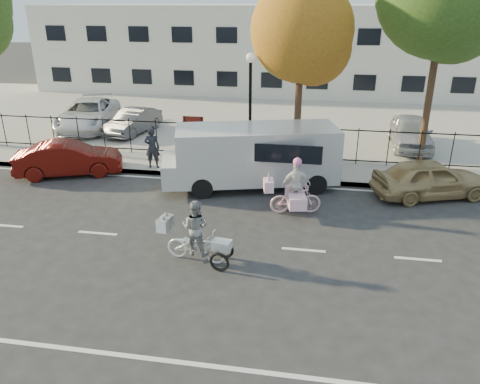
% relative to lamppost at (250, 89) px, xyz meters
% --- Properties ---
extents(ground, '(120.00, 120.00, 0.00)m').
position_rel_lamppost_xyz_m(ground, '(-0.50, -6.80, -3.11)').
color(ground, '#333334').
extents(road_markings, '(60.00, 9.52, 0.01)m').
position_rel_lamppost_xyz_m(road_markings, '(-0.50, -6.80, -3.11)').
color(road_markings, silver).
rests_on(road_markings, ground).
extents(curb, '(60.00, 0.10, 0.15)m').
position_rel_lamppost_xyz_m(curb, '(-0.50, -1.75, -3.04)').
color(curb, '#A8A399').
rests_on(curb, ground).
extents(sidewalk, '(60.00, 2.20, 0.15)m').
position_rel_lamppost_xyz_m(sidewalk, '(-0.50, -0.70, -3.04)').
color(sidewalk, '#A8A399').
rests_on(sidewalk, ground).
extents(parking_lot, '(60.00, 15.60, 0.15)m').
position_rel_lamppost_xyz_m(parking_lot, '(-0.50, 8.20, -3.04)').
color(parking_lot, '#A8A399').
rests_on(parking_lot, ground).
extents(iron_fence, '(58.00, 0.06, 1.50)m').
position_rel_lamppost_xyz_m(iron_fence, '(-0.50, 0.40, -2.21)').
color(iron_fence, black).
rests_on(iron_fence, sidewalk).
extents(building, '(34.00, 10.00, 6.00)m').
position_rel_lamppost_xyz_m(building, '(-0.50, 18.20, -0.11)').
color(building, silver).
rests_on(building, ground).
extents(lamppost, '(0.36, 0.36, 4.33)m').
position_rel_lamppost_xyz_m(lamppost, '(0.00, 0.00, 0.00)').
color(lamppost, black).
rests_on(lamppost, sidewalk).
extents(street_sign, '(0.85, 0.06, 1.80)m').
position_rel_lamppost_xyz_m(street_sign, '(-2.35, 0.00, -1.70)').
color(street_sign, black).
rests_on(street_sign, sidewalk).
extents(zebra_trike, '(1.99, 0.91, 1.70)m').
position_rel_lamppost_xyz_m(zebra_trike, '(-0.25, -7.79, -2.46)').
color(zebra_trike, white).
rests_on(zebra_trike, ground).
extents(unicorn_bike, '(1.89, 1.34, 1.87)m').
position_rel_lamppost_xyz_m(unicorn_bike, '(2.09, -4.43, -2.42)').
color(unicorn_bike, '#F5BAC1').
rests_on(unicorn_bike, ground).
extents(white_van, '(6.62, 3.49, 2.20)m').
position_rel_lamppost_xyz_m(white_van, '(0.46, -2.30, -1.90)').
color(white_van, silver).
rests_on(white_van, ground).
extents(red_sedan, '(4.20, 2.75, 1.31)m').
position_rel_lamppost_xyz_m(red_sedan, '(-6.74, -2.30, -2.46)').
color(red_sedan, '#530D09').
rests_on(red_sedan, ground).
extents(gold_sedan, '(4.23, 2.76, 1.34)m').
position_rel_lamppost_xyz_m(gold_sedan, '(6.61, -2.30, -2.44)').
color(gold_sedan, tan).
rests_on(gold_sedan, ground).
extents(pedestrian, '(0.64, 0.47, 1.62)m').
position_rel_lamppost_xyz_m(pedestrian, '(-3.68, -1.34, -2.15)').
color(pedestrian, black).
rests_on(pedestrian, sidewalk).
extents(lot_car_a, '(3.22, 4.97, 1.34)m').
position_rel_lamppost_xyz_m(lot_car_a, '(-8.96, 4.45, -2.29)').
color(lot_car_a, '#ACAFB4').
rests_on(lot_car_a, parking_lot).
extents(lot_car_b, '(3.46, 5.68, 1.47)m').
position_rel_lamppost_xyz_m(lot_car_b, '(-8.99, 3.92, -2.23)').
color(lot_car_b, white).
rests_on(lot_car_b, parking_lot).
extents(lot_car_c, '(1.95, 3.81, 1.20)m').
position_rel_lamppost_xyz_m(lot_car_c, '(-6.36, 3.43, -2.36)').
color(lot_car_c, '#494B50').
rests_on(lot_car_c, parking_lot).
extents(lot_car_d, '(1.80, 4.16, 1.40)m').
position_rel_lamppost_xyz_m(lot_car_d, '(6.83, 3.23, -2.26)').
color(lot_car_d, '#A6A7AD').
rests_on(lot_car_d, parking_lot).
extents(tree_mid, '(3.95, 3.95, 7.24)m').
position_rel_lamppost_xyz_m(tree_mid, '(1.99, 0.79, 1.96)').
color(tree_mid, '#442D1D').
rests_on(tree_mid, ground).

